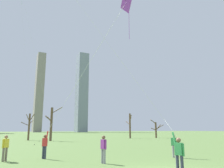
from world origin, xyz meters
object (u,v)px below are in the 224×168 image
bystander_watching_nearby (5,147)px  bare_tree_right_of_center (156,129)px  bystander_strolling_midfield (174,145)px  bystander_far_off_by_trees (103,148)px  bare_tree_center (29,125)px  kite_flyer_foreground_left_orange (130,82)px  bare_tree_rightmost (51,123)px  kite_flyer_foreground_right_purple (58,122)px  distant_kite_drifting_right_green (26,13)px  bare_tree_far_right_edge (130,125)px

bystander_watching_nearby → bare_tree_right_of_center: bearing=40.1°
bystander_strolling_midfield → bystander_far_off_by_trees: size_ratio=1.00×
bare_tree_center → kite_flyer_foreground_left_orange: bearing=-87.1°
bystander_far_off_by_trees → bare_tree_center: bearing=92.0°
bare_tree_rightmost → kite_flyer_foreground_left_orange: bearing=-93.0°
bare_tree_center → bare_tree_rightmost: size_ratio=0.81×
kite_flyer_foreground_right_purple → bare_tree_center: kite_flyer_foreground_right_purple is taller
bystander_far_off_by_trees → bare_tree_right_of_center: 41.18m
bystander_far_off_by_trees → distant_kite_drifting_right_green: size_ratio=0.06×
bare_tree_center → bystander_strolling_midfield: bearing=-77.6°
bare_tree_center → bare_tree_far_right_edge: bare_tree_far_right_edge is taller
kite_flyer_foreground_left_orange → bystander_strolling_midfield: bearing=26.6°
kite_flyer_foreground_right_purple → bystander_far_off_by_trees: bearing=-48.5°
bystander_strolling_midfield → distant_kite_drifting_right_green: bearing=107.6°
bystander_strolling_midfield → bystander_watching_nearby: bearing=163.7°
bystander_far_off_by_trees → distant_kite_drifting_right_green: bearing=96.6°
bystander_watching_nearby → distant_kite_drifting_right_green: size_ratio=0.06×
bare_tree_far_right_edge → bare_tree_rightmost: bearing=-168.6°
kite_flyer_foreground_right_purple → bystander_strolling_midfield: 8.45m
kite_flyer_foreground_right_purple → bare_tree_right_of_center: 40.89m
bare_tree_right_of_center → bare_tree_far_right_edge: bearing=176.5°
distant_kite_drifting_right_green → bystander_far_off_by_trees: bearing=-83.4°
kite_flyer_foreground_right_purple → bystander_watching_nearby: kite_flyer_foreground_right_purple is taller
kite_flyer_foreground_right_purple → bare_tree_right_of_center: bearing=43.9°
bystander_far_off_by_trees → bare_tree_center: bare_tree_center is taller
kite_flyer_foreground_right_purple → bare_tree_rightmost: (4.40, 25.08, 0.63)m
distant_kite_drifting_right_green → kite_flyer_foreground_left_orange: bearing=-82.8°
bystander_watching_nearby → distant_kite_drifting_right_green: (1.89, 25.50, 22.67)m
bystander_far_off_by_trees → bare_tree_center: size_ratio=0.33×
kite_flyer_foreground_left_orange → bystander_watching_nearby: 9.03m
bystander_far_off_by_trees → bare_tree_rightmost: 27.80m
bystander_strolling_midfield → bare_tree_right_of_center: (21.47, 30.56, 1.17)m
bystander_watching_nearby → bystander_far_off_by_trees: size_ratio=1.00×
kite_flyer_foreground_right_purple → distant_kite_drifting_right_green: size_ratio=0.35×
kite_flyer_foreground_left_orange → bare_tree_far_right_edge: kite_flyer_foreground_left_orange is taller
bystander_watching_nearby → bystander_strolling_midfield: size_ratio=1.00×
bare_tree_far_right_edge → distant_kite_drifting_right_green: bearing=-174.6°
bystander_strolling_midfield → bare_tree_center: bearing=102.4°
bystander_strolling_midfield → bare_tree_center: size_ratio=0.33×
kite_flyer_foreground_left_orange → bare_tree_rightmost: (1.57, 29.90, -1.50)m
bystander_watching_nearby → bare_tree_far_right_edge: (25.61, 27.75, 2.01)m
bare_tree_rightmost → bystander_strolling_midfield: bearing=-82.5°
bystander_strolling_midfield → distant_kite_drifting_right_green: size_ratio=0.06×
kite_flyer_foreground_right_purple → bare_tree_center: bearing=87.8°
bare_tree_far_right_edge → kite_flyer_foreground_right_purple: bearing=-128.2°
bystander_strolling_midfield → bystander_far_off_by_trees: bearing=-176.8°
bystander_strolling_midfield → bare_tree_rightmost: bearing=97.5°
bystander_watching_nearby → kite_flyer_foreground_right_purple: bearing=-18.4°
bystander_far_off_by_trees → distant_kite_drifting_right_green: distant_kite_drifting_right_green is taller
bystander_watching_nearby → bystander_strolling_midfield: 11.49m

